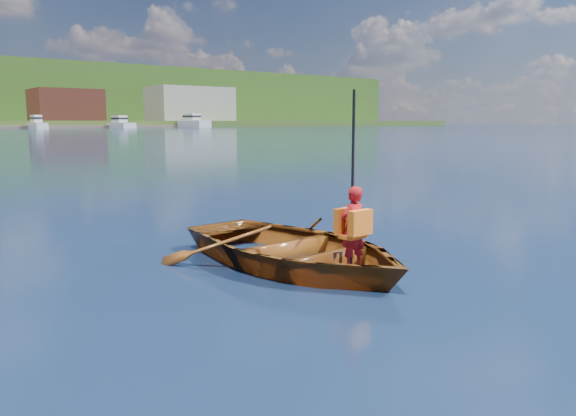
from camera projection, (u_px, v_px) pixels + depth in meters
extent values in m
plane|color=#0E1F3E|center=(187.00, 278.00, 6.81)|extent=(600.00, 600.00, 0.00)
imported|color=brown|center=(293.00, 249.00, 7.36)|extent=(2.89, 3.85, 0.76)
imported|color=#A91419|center=(353.00, 229.00, 6.73)|extent=(0.39, 0.27, 1.02)
cube|color=orange|center=(360.00, 223.00, 6.63)|extent=(0.35, 0.13, 0.30)
cube|color=orange|center=(345.00, 220.00, 6.81)|extent=(0.35, 0.11, 0.30)
cube|color=orange|center=(353.00, 236.00, 6.75)|extent=(0.32, 0.24, 0.05)
cylinder|color=black|center=(353.00, 180.00, 6.86)|extent=(0.04, 0.04, 2.16)
cube|color=maroon|center=(66.00, 105.00, 162.81)|extent=(18.00, 16.00, 9.00)
cube|color=gray|center=(190.00, 104.00, 186.44)|extent=(26.00, 16.00, 11.00)
cube|color=silver|center=(38.00, 126.00, 138.47)|extent=(2.71, 9.67, 1.62)
cube|color=silver|center=(36.00, 119.00, 138.94)|extent=(1.90, 4.35, 1.80)
cube|color=black|center=(36.00, 118.00, 138.93)|extent=(1.95, 4.54, 0.50)
cube|color=silver|center=(121.00, 126.00, 151.07)|extent=(3.49, 12.48, 1.60)
cube|color=silver|center=(119.00, 119.00, 151.77)|extent=(2.45, 5.62, 1.80)
cube|color=black|center=(119.00, 118.00, 151.75)|extent=(2.52, 5.87, 0.50)
cube|color=silver|center=(194.00, 125.00, 164.00)|extent=(3.87, 13.83, 2.28)
cube|color=silver|center=(192.00, 117.00, 164.74)|extent=(2.71, 6.22, 1.80)
cube|color=black|center=(192.00, 116.00, 164.73)|extent=(2.79, 6.50, 0.50)
cylinder|color=#382314|center=(15.00, 100.00, 204.28)|extent=(0.80, 0.80, 3.28)
sphere|color=#29601E|center=(14.00, 87.00, 203.61)|extent=(6.11, 6.11, 6.11)
cylinder|color=#382314|center=(137.00, 86.00, 278.10)|extent=(0.80, 0.80, 4.03)
sphere|color=#29601E|center=(137.00, 75.00, 277.28)|extent=(7.53, 7.53, 7.53)
cylinder|color=#382314|center=(44.00, 109.00, 191.77)|extent=(0.80, 0.80, 3.88)
sphere|color=#29601E|center=(43.00, 94.00, 190.97)|extent=(7.25, 7.25, 7.25)
cylinder|color=#382314|center=(119.00, 99.00, 234.42)|extent=(0.80, 0.80, 3.61)
sphere|color=#29601E|center=(119.00, 87.00, 233.68)|extent=(6.74, 6.74, 6.74)
cylinder|color=#382314|center=(39.00, 99.00, 212.07)|extent=(0.80, 0.80, 3.33)
sphere|color=#29601E|center=(38.00, 87.00, 211.39)|extent=(6.22, 6.22, 6.22)
cylinder|color=#382314|center=(57.00, 93.00, 229.81)|extent=(0.80, 0.80, 2.90)
sphere|color=#29601E|center=(56.00, 84.00, 229.21)|extent=(5.42, 5.42, 5.42)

